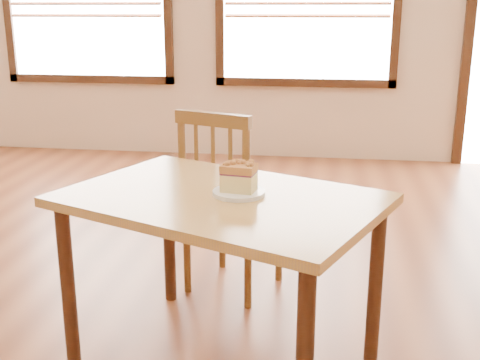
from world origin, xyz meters
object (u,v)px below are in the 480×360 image
object	(u,v)px
cafe_chair_main	(230,200)
cake_slice	(239,176)
plate	(239,193)
cafe_table_main	(221,218)

from	to	relation	value
cafe_chair_main	cake_slice	bearing A→B (deg)	122.98
cafe_chair_main	plate	xyz separation A→B (m)	(0.15, -0.67, 0.25)
plate	cake_slice	distance (m)	0.07
cake_slice	cafe_chair_main	bearing A→B (deg)	110.67
cafe_chair_main	plate	world-z (taller)	cafe_chair_main
cafe_table_main	cafe_chair_main	size ratio (longest dim) A/B	1.45
cafe_table_main	plate	xyz separation A→B (m)	(0.07, 0.02, 0.10)
cafe_chair_main	cake_slice	xyz separation A→B (m)	(0.15, -0.67, 0.32)
cafe_table_main	plate	size ratio (longest dim) A/B	6.89
plate	cake_slice	bearing A→B (deg)	-132.30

